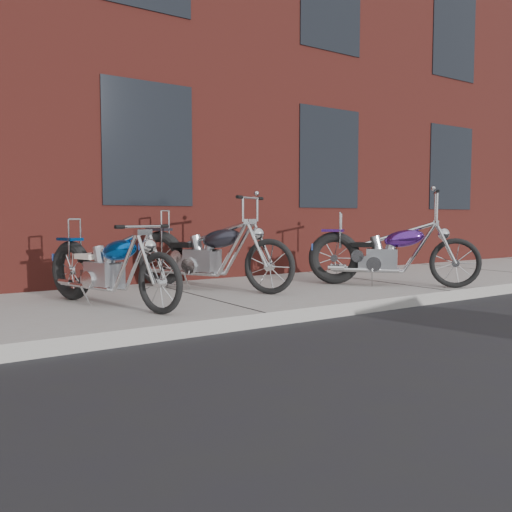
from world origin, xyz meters
TOP-DOWN VIEW (x-y plane):
  - ground at (0.00, 0.00)m, footprint 120.00×120.00m
  - sidewalk at (0.00, 1.50)m, footprint 22.00×3.00m
  - building_brick at (0.00, 8.00)m, footprint 22.00×10.00m
  - chopper_purple at (2.72, 0.83)m, footprint 1.66×1.88m
  - chopper_blue at (-1.19, 1.32)m, footprint 0.84×2.13m
  - chopper_third at (0.37, 1.89)m, footprint 1.29×2.21m

SIDE VIEW (x-z plane):
  - ground at x=0.00m, z-range 0.00..0.00m
  - sidewalk at x=0.00m, z-range 0.00..0.15m
  - chopper_blue at x=-1.19m, z-range 0.07..1.03m
  - chopper_purple at x=2.72m, z-range -0.09..1.26m
  - chopper_third at x=0.37m, z-range -0.03..1.22m
  - building_brick at x=0.00m, z-range 0.00..8.00m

